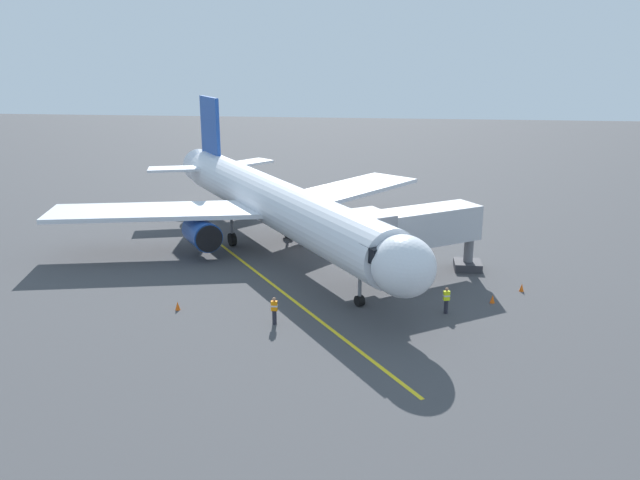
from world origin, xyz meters
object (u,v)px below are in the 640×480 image
(ground_crew_wing_walker, at_px, (274,310))
(safety_cone_nose_right, at_px, (492,299))
(airplane, at_px, (273,203))
(safety_cone_wing_port, at_px, (522,287))
(ground_crew_marshaller, at_px, (446,300))
(safety_cone_nose_left, at_px, (178,306))
(tug_near_nose, at_px, (302,200))
(jet_bridge, at_px, (408,230))

(ground_crew_wing_walker, distance_m, safety_cone_nose_right, 14.43)
(airplane, height_order, safety_cone_wing_port, airplane)
(ground_crew_marshaller, relative_size, safety_cone_nose_left, 3.11)
(tug_near_nose, height_order, safety_cone_wing_port, tug_near_nose)
(safety_cone_nose_left, bearing_deg, jet_bridge, -153.67)
(tug_near_nose, xyz_separation_m, safety_cone_wing_port, (-18.56, 22.88, -0.43))
(tug_near_nose, relative_size, safety_cone_nose_right, 4.63)
(safety_cone_nose_left, height_order, safety_cone_nose_right, same)
(airplane, distance_m, ground_crew_marshaller, 18.12)
(jet_bridge, distance_m, ground_crew_marshaller, 6.83)
(ground_crew_marshaller, relative_size, safety_cone_wing_port, 3.11)
(ground_crew_wing_walker, height_order, safety_cone_wing_port, ground_crew_wing_walker)
(ground_crew_marshaller, xyz_separation_m, ground_crew_wing_walker, (10.36, 2.91, 0.00))
(ground_crew_wing_walker, relative_size, tug_near_nose, 0.67)
(jet_bridge, bearing_deg, ground_crew_marshaller, 113.12)
(airplane, relative_size, ground_crew_wing_walker, 20.64)
(airplane, bearing_deg, safety_cone_nose_left, 74.79)
(ground_crew_marshaller, relative_size, tug_near_nose, 0.67)
(ground_crew_marshaller, xyz_separation_m, tug_near_nose, (13.14, -27.40, -0.18))
(ground_crew_wing_walker, xyz_separation_m, tug_near_nose, (2.77, -30.31, -0.18))
(jet_bridge, relative_size, safety_cone_nose_left, 19.06)
(jet_bridge, xyz_separation_m, safety_cone_nose_left, (14.45, 7.15, -3.49))
(airplane, height_order, ground_crew_wing_walker, airplane)
(ground_crew_wing_walker, bearing_deg, safety_cone_nose_right, -159.55)
(airplane, relative_size, safety_cone_nose_left, 64.18)
(airplane, height_order, ground_crew_marshaller, airplane)
(safety_cone_nose_left, bearing_deg, airplane, -105.21)
(airplane, bearing_deg, safety_cone_wing_port, 158.24)
(jet_bridge, bearing_deg, ground_crew_wing_walker, 47.36)
(safety_cone_nose_left, relative_size, safety_cone_wing_port, 1.00)
(airplane, distance_m, safety_cone_nose_left, 14.40)
(airplane, distance_m, ground_crew_wing_walker, 15.47)
(tug_near_nose, relative_size, safety_cone_nose_left, 4.63)
(jet_bridge, bearing_deg, airplane, -30.14)
(jet_bridge, distance_m, safety_cone_nose_right, 7.49)
(ground_crew_wing_walker, bearing_deg, airplane, -79.07)
(airplane, relative_size, safety_cone_wing_port, 64.18)
(safety_cone_nose_right, bearing_deg, ground_crew_wing_walker, 20.45)
(safety_cone_nose_left, distance_m, safety_cone_wing_port, 23.10)
(airplane, relative_size, jet_bridge, 3.37)
(ground_crew_wing_walker, bearing_deg, safety_cone_nose_left, -12.58)
(jet_bridge, distance_m, tug_near_nose, 24.39)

